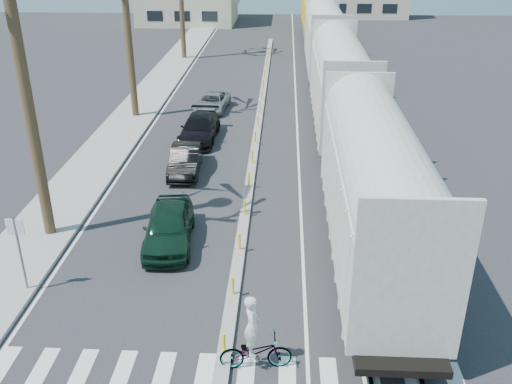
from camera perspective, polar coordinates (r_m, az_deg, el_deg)
ground at (r=18.66m, az=-2.87°, el=-14.08°), size 140.00×140.00×0.00m
sidewalk at (r=42.28m, az=-11.21°, el=8.72°), size 3.00×90.00×0.15m
rails at (r=44.07m, az=7.28°, el=9.62°), size 1.56×100.00×0.06m
median at (r=36.28m, az=0.17°, el=6.46°), size 0.45×60.00×0.85m
crosswalk at (r=17.17m, az=-3.54°, el=-18.30°), size 14.00×2.20×0.01m
lane_markings at (r=41.24m, az=-2.51°, el=8.66°), size 9.42×90.00×0.01m
freight_train at (r=40.72m, az=7.76°, el=12.46°), size 3.00×60.94×5.85m
street_sign at (r=21.07m, az=-22.68°, el=-4.75°), size 0.60×0.08×3.00m
car_lead at (r=23.21m, az=-8.73°, el=-3.39°), size 2.70×4.99×1.59m
car_second at (r=29.81m, az=-7.06°, el=3.20°), size 1.87×4.36×1.39m
car_third at (r=34.33m, az=-5.68°, el=6.35°), size 2.30×5.16×1.47m
car_rear at (r=39.99m, az=-4.39°, el=8.94°), size 2.79×4.60×1.17m
cyclist at (r=17.03m, az=-0.12°, el=-15.09°), size 1.18×2.27×2.48m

